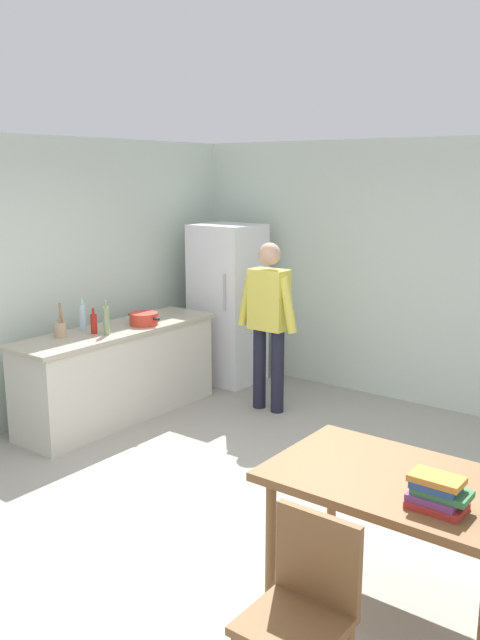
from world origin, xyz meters
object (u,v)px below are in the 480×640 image
(person, at_px, (269,316))
(utensil_jar, at_px, (60,329))
(dining_table, at_px, (399,491))
(cooking_pot, at_px, (144,319))
(chair, at_px, (304,602))
(book_stack, at_px, (437,493))
(refrigerator, at_px, (228,304))
(bottle_vinegar_tall, at_px, (106,320))
(bottle_water_clear, at_px, (83,317))
(bottle_sauce_red, at_px, (94,323))

(person, xyz_separation_m, utensil_jar, (-1.18, -1.62, 0.00))
(dining_table, relative_size, cooking_pot, 3.50)
(dining_table, xyz_separation_m, chair, (-0.00, -0.97, -0.14))
(dining_table, distance_m, book_stack, 0.39)
(cooking_pot, bearing_deg, refrigerator, 90.37)
(dining_table, bearing_deg, bottle_vinegar_tall, 165.34)
(bottle_water_clear, bearing_deg, dining_table, -13.22)
(dining_table, bearing_deg, bottle_sauce_red, 166.49)
(chair, xyz_separation_m, book_stack, (0.29, 0.76, 0.30))
(utensil_jar, bearing_deg, bottle_water_clear, 100.57)
(cooking_pot, bearing_deg, chair, -35.23)
(bottle_water_clear, xyz_separation_m, bottle_vinegar_tall, (0.31, 0.01, 0.01))
(cooking_pot, height_order, bottle_sauce_red, bottle_sauce_red)
(bottle_vinegar_tall, bearing_deg, refrigerator, 90.96)
(utensil_jar, distance_m, bottle_sauce_red, 0.31)
(cooking_pot, distance_m, bottle_sauce_red, 0.55)
(person, height_order, bottle_vinegar_tall, person)
(bottle_water_clear, bearing_deg, book_stack, -15.17)
(chair, relative_size, book_stack, 3.12)
(chair, distance_m, cooking_pot, 4.05)
(refrigerator, height_order, bottle_vinegar_tall, refrigerator)
(dining_table, relative_size, bottle_sauce_red, 5.83)
(cooking_pot, xyz_separation_m, bottle_sauce_red, (-0.11, -0.54, 0.04))
(cooking_pot, distance_m, bottle_water_clear, 0.60)
(dining_table, distance_m, bottle_water_clear, 3.70)
(book_stack, bearing_deg, chair, -110.54)
(person, distance_m, utensil_jar, 2.00)
(person, distance_m, chair, 3.93)
(dining_table, xyz_separation_m, book_stack, (0.29, -0.21, 0.16))
(cooking_pot, distance_m, bottle_vinegar_tall, 0.51)
(person, xyz_separation_m, bottle_vinegar_tall, (-0.92, -1.29, 0.06))
(chair, height_order, bottle_vinegar_tall, bottle_vinegar_tall)
(person, distance_m, cooking_pot, 1.23)
(bottle_sauce_red, bearing_deg, bottle_vinegar_tall, 16.29)
(refrigerator, bearing_deg, person, -30.23)
(person, height_order, book_stack, person)
(bottle_sauce_red, bearing_deg, utensil_jar, -113.63)
(book_stack, bearing_deg, bottle_water_clear, 164.83)
(bottle_vinegar_tall, bearing_deg, bottle_water_clear, -177.60)
(bottle_vinegar_tall, bearing_deg, book_stack, -16.63)
(utensil_jar, bearing_deg, book_stack, -10.95)
(bottle_water_clear, bearing_deg, refrigerator, 81.33)
(chair, relative_size, bottle_water_clear, 3.03)
(dining_table, height_order, book_stack, book_stack)
(bottle_sauce_red, distance_m, bottle_vinegar_tall, 0.14)
(person, bearing_deg, chair, -52.97)
(refrigerator, xyz_separation_m, chair, (3.30, -3.67, -0.37))
(refrigerator, height_order, chair, refrigerator)
(person, distance_m, bottle_vinegar_tall, 1.59)
(person, xyz_separation_m, book_stack, (2.64, -2.35, -0.15))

